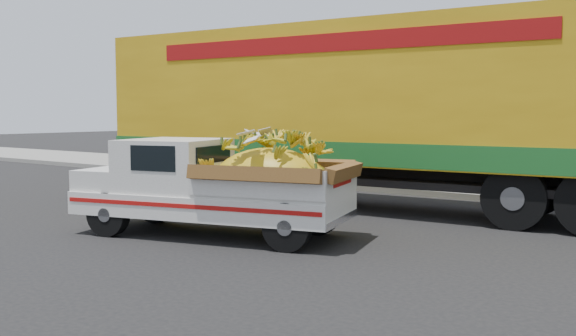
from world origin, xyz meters
The scene contains 6 objects.
ground centered at (0.00, 0.00, 0.00)m, with size 100.00×100.00×0.00m, color black.
curb centered at (0.00, 7.31, 0.07)m, with size 60.00×0.25×0.15m, color gray.
sidewalk centered at (0.00, 9.41, 0.07)m, with size 60.00×4.00×0.14m, color gray.
building_left centered at (-8.00, 15.31, 2.50)m, with size 18.00×6.00×5.00m, color gray.
pickup_truck centered at (-0.88, 0.75, 0.84)m, with size 4.73×2.72×1.57m.
semi_trailer centered at (-0.95, 4.86, 2.12)m, with size 12.04×3.41×3.80m.
Camera 1 is at (5.98, -6.91, 2.01)m, focal length 40.00 mm.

